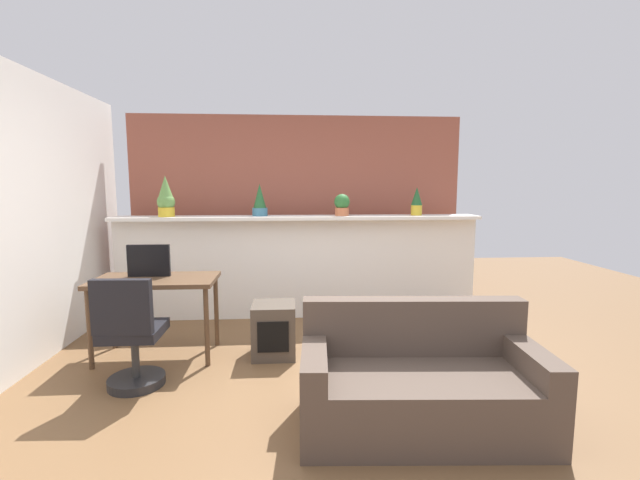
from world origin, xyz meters
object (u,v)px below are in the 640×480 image
(potted_plant_3, at_px, (417,201))
(desk, at_px, (156,287))
(office_chair, at_px, (131,341))
(potted_plant_2, at_px, (342,205))
(tv_monitor, at_px, (149,261))
(side_cube_shelf, at_px, (274,330))
(potted_plant_0, at_px, (166,198))
(potted_plant_1, at_px, (260,201))
(couch, at_px, (420,384))

(potted_plant_3, xyz_separation_m, desk, (-2.78, -1.15, -0.74))
(office_chair, bearing_deg, potted_plant_2, 43.67)
(potted_plant_3, bearing_deg, office_chair, -147.14)
(tv_monitor, relative_size, side_cube_shelf, 0.77)
(potted_plant_0, bearing_deg, potted_plant_1, 2.08)
(tv_monitor, height_order, side_cube_shelf, tv_monitor)
(potted_plant_0, relative_size, potted_plant_2, 1.83)
(potted_plant_2, distance_m, potted_plant_3, 0.91)
(potted_plant_3, relative_size, office_chair, 0.37)
(desk, relative_size, tv_monitor, 2.85)
(potted_plant_2, distance_m, couch, 2.69)
(potted_plant_0, distance_m, office_chair, 2.07)
(office_chair, xyz_separation_m, couch, (2.09, -0.67, -0.11))
(potted_plant_1, relative_size, office_chair, 0.42)
(potted_plant_2, height_order, desk, potted_plant_2)
(tv_monitor, height_order, couch, tv_monitor)
(potted_plant_0, height_order, couch, potted_plant_0)
(potted_plant_1, relative_size, side_cube_shelf, 0.76)
(tv_monitor, relative_size, office_chair, 0.42)
(potted_plant_3, relative_size, desk, 0.31)
(potted_plant_3, distance_m, side_cube_shelf, 2.38)
(potted_plant_0, bearing_deg, potted_plant_2, 0.54)
(desk, distance_m, office_chair, 0.70)
(tv_monitor, bearing_deg, couch, -32.72)
(desk, relative_size, office_chair, 1.21)
(potted_plant_0, relative_size, tv_monitor, 1.23)
(side_cube_shelf, bearing_deg, desk, 176.94)
(potted_plant_3, relative_size, tv_monitor, 0.88)
(potted_plant_2, distance_m, tv_monitor, 2.26)
(desk, xyz_separation_m, side_cube_shelf, (1.08, -0.06, -0.42))
(potted_plant_3, xyz_separation_m, couch, (-0.69, -2.46, -1.13))
(potted_plant_0, distance_m, potted_plant_3, 2.96)
(tv_monitor, xyz_separation_m, couch, (2.17, -1.39, -0.62))
(office_chair, bearing_deg, tv_monitor, 95.80)
(potted_plant_1, height_order, desk, potted_plant_1)
(potted_plant_2, height_order, couch, potted_plant_2)
(potted_plant_3, bearing_deg, potted_plant_1, 179.81)
(potted_plant_3, distance_m, couch, 2.79)
(desk, relative_size, side_cube_shelf, 2.20)
(potted_plant_0, xyz_separation_m, couch, (2.28, -2.43, -1.17))
(potted_plant_0, relative_size, office_chair, 0.52)
(desk, height_order, office_chair, office_chair)
(potted_plant_2, distance_m, side_cube_shelf, 1.81)
(potted_plant_0, height_order, potted_plant_3, potted_plant_0)
(office_chair, distance_m, couch, 2.20)
(potted_plant_2, bearing_deg, desk, -148.66)
(potted_plant_3, xyz_separation_m, side_cube_shelf, (-1.70, -1.21, -1.16))
(potted_plant_1, bearing_deg, side_cube_shelf, -80.87)
(potted_plant_0, xyz_separation_m, potted_plant_1, (1.07, 0.04, -0.04))
(potted_plant_3, distance_m, tv_monitor, 3.09)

